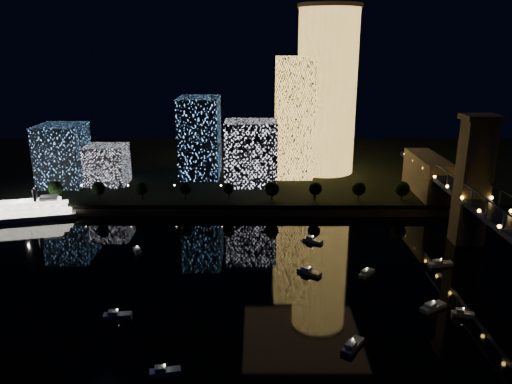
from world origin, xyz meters
TOP-DOWN VIEW (x-y plane):
  - ground at (0.00, 0.00)m, footprint 520.00×520.00m
  - far_bank at (0.00, 160.00)m, footprint 420.00×160.00m
  - seawall at (0.00, 82.00)m, footprint 420.00×6.00m
  - tower_cylindrical at (20.72, 142.49)m, footprint 34.00×34.00m
  - tower_rectangular at (2.64, 131.47)m, footprint 19.84×19.84m
  - midrise_blocks at (-61.35, 121.96)m, footprint 119.47×43.56m
  - riverboat at (-122.00, 75.18)m, footprint 47.92×20.50m
  - motorboats at (2.10, 9.11)m, footprint 116.07×86.23m
  - esplanade_trees at (-27.60, 88.00)m, footprint 166.84×6.92m
  - street_lamps at (-34.00, 94.00)m, footprint 132.70×0.70m

SIDE VIEW (x-z plane):
  - ground at x=0.00m, z-range 0.00..0.00m
  - motorboats at x=2.10m, z-range -0.58..2.20m
  - seawall at x=0.00m, z-range 0.00..3.00m
  - far_bank at x=0.00m, z-range 0.00..5.00m
  - riverboat at x=-122.00m, z-range -3.45..10.73m
  - street_lamps at x=-34.00m, z-range 6.20..11.85m
  - esplanade_trees at x=-27.60m, z-range 5.99..14.95m
  - midrise_blocks at x=-61.35m, z-range 0.96..43.33m
  - tower_rectangular at x=2.64m, z-range 5.00..68.12m
  - tower_cylindrical at x=20.72m, z-range 5.13..94.32m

